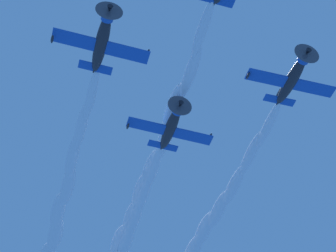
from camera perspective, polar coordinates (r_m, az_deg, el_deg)
The scene contains 5 objects.
airplane_left_wingman at distance 72.89m, azimuth 10.27°, elevation 3.91°, with size 9.65×8.66×3.24m.
airplane_right_wingman at distance 67.42m, azimuth -5.51°, elevation 7.04°, with size 9.63×8.67×2.83m.
airplane_slot_tail at distance 75.59m, azimuth 0.23°, elevation -0.08°, with size 9.63×8.66×3.35m.
smoke_trail_lead at distance 91.01m, azimuth -2.49°, elevation -6.31°, with size 17.72×51.31×4.10m.
smoke_trail_right_wingman at distance 97.13m, azimuth -9.49°, elevation -9.47°, with size 18.38×51.70×4.59m.
Camera 1 is at (-0.07, 42.53, 2.03)m, focal length 73.49 mm.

